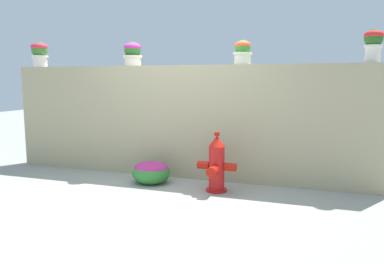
{
  "coord_description": "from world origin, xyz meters",
  "views": [
    {
      "loc": [
        1.96,
        -4.45,
        1.47
      ],
      "look_at": [
        0.21,
        0.7,
        0.72
      ],
      "focal_mm": 35.31,
      "sensor_mm": 36.0,
      "label": 1
    }
  ],
  "objects_px": {
    "potted_plant_0": "(40,52)",
    "flower_bush_left": "(151,171)",
    "potted_plant_3": "(373,42)",
    "potted_plant_1": "(133,53)",
    "potted_plant_2": "(243,51)",
    "fire_hydrant": "(216,165)"
  },
  "relations": [
    {
      "from": "potted_plant_0",
      "to": "flower_bush_left",
      "type": "relative_size",
      "value": 0.77
    },
    {
      "from": "potted_plant_3",
      "to": "flower_bush_left",
      "type": "xyz_separation_m",
      "value": [
        -2.86,
        -0.59,
        -1.78
      ]
    },
    {
      "from": "potted_plant_0",
      "to": "potted_plant_3",
      "type": "bearing_deg",
      "value": 0.85
    },
    {
      "from": "potted_plant_1",
      "to": "flower_bush_left",
      "type": "xyz_separation_m",
      "value": [
        0.54,
        -0.55,
        -1.72
      ]
    },
    {
      "from": "potted_plant_2",
      "to": "fire_hydrant",
      "type": "height_order",
      "value": "potted_plant_2"
    },
    {
      "from": "potted_plant_0",
      "to": "potted_plant_2",
      "type": "distance_m",
      "value": 3.46
    },
    {
      "from": "potted_plant_1",
      "to": "potted_plant_3",
      "type": "xyz_separation_m",
      "value": [
        3.41,
        0.04,
        0.06
      ]
    },
    {
      "from": "potted_plant_2",
      "to": "fire_hydrant",
      "type": "distance_m",
      "value": 1.67
    },
    {
      "from": "potted_plant_1",
      "to": "flower_bush_left",
      "type": "distance_m",
      "value": 1.89
    },
    {
      "from": "potted_plant_0",
      "to": "flower_bush_left",
      "type": "distance_m",
      "value": 2.92
    },
    {
      "from": "flower_bush_left",
      "to": "potted_plant_1",
      "type": "bearing_deg",
      "value": 134.51
    },
    {
      "from": "potted_plant_0",
      "to": "potted_plant_2",
      "type": "height_order",
      "value": "potted_plant_0"
    },
    {
      "from": "potted_plant_2",
      "to": "flower_bush_left",
      "type": "height_order",
      "value": "potted_plant_2"
    },
    {
      "from": "potted_plant_2",
      "to": "flower_bush_left",
      "type": "distance_m",
      "value": 2.15
    },
    {
      "from": "potted_plant_0",
      "to": "flower_bush_left",
      "type": "bearing_deg",
      "value": -12.69
    },
    {
      "from": "potted_plant_0",
      "to": "potted_plant_2",
      "type": "xyz_separation_m",
      "value": [
        3.45,
        0.07,
        -0.06
      ]
    },
    {
      "from": "potted_plant_1",
      "to": "fire_hydrant",
      "type": "bearing_deg",
      "value": -22.83
    },
    {
      "from": "potted_plant_1",
      "to": "flower_bush_left",
      "type": "height_order",
      "value": "potted_plant_1"
    },
    {
      "from": "potted_plant_1",
      "to": "potted_plant_3",
      "type": "distance_m",
      "value": 3.41
    },
    {
      "from": "potted_plant_0",
      "to": "potted_plant_3",
      "type": "xyz_separation_m",
      "value": [
        5.14,
        0.08,
        0.02
      ]
    },
    {
      "from": "potted_plant_0",
      "to": "potted_plant_2",
      "type": "bearing_deg",
      "value": 1.11
    },
    {
      "from": "potted_plant_3",
      "to": "fire_hydrant",
      "type": "distance_m",
      "value": 2.55
    }
  ]
}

